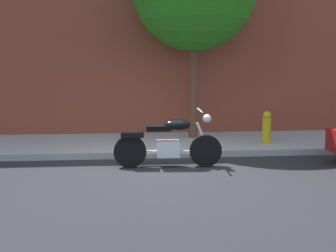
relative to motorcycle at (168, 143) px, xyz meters
name	(u,v)px	position (x,y,z in m)	size (l,w,h in m)	color
ground_plane	(160,173)	(-0.20, -0.49, -0.47)	(60.00, 60.00, 0.00)	#28282D
sidewalk	(152,144)	(-0.20, 2.07, -0.40)	(18.07, 2.56, 0.14)	#B0B0B0
motorcycle	(168,143)	(0.00, 0.00, 0.00)	(2.11, 0.70, 1.13)	black
fire_hydrant	(266,130)	(2.46, 1.54, -0.01)	(0.20, 0.20, 0.91)	gold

